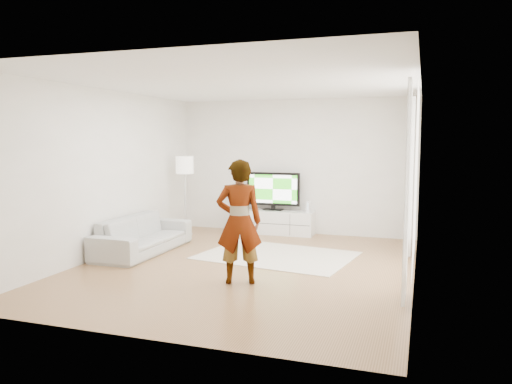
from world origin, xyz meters
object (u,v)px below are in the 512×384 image
(media_console, at_px, (273,222))
(sofa, at_px, (143,235))
(rug, at_px, (277,255))
(floor_lamp, at_px, (185,169))
(television, at_px, (273,190))
(player, at_px, (239,222))

(media_console, bearing_deg, sofa, -124.33)
(rug, bearing_deg, floor_lamp, 152.34)
(media_console, relative_size, sofa, 0.82)
(media_console, height_order, television, television)
(player, distance_m, sofa, 2.65)
(rug, relative_size, sofa, 1.16)
(rug, xyz_separation_m, floor_lamp, (-2.33, 1.22, 1.37))
(media_console, bearing_deg, rug, -71.36)
(television, relative_size, floor_lamp, 0.70)
(player, bearing_deg, rug, -113.04)
(television, bearing_deg, player, -80.47)
(television, relative_size, sofa, 0.53)
(media_console, xyz_separation_m, television, (-0.00, 0.03, 0.68))
(media_console, xyz_separation_m, floor_lamp, (-1.67, -0.71, 1.13))
(floor_lamp, bearing_deg, sofa, -89.03)
(media_console, distance_m, sofa, 2.92)
(rug, xyz_separation_m, sofa, (-2.30, -0.48, 0.31))
(television, relative_size, player, 0.67)
(television, bearing_deg, rug, -71.60)
(rug, relative_size, player, 1.46)
(media_console, distance_m, rug, 2.05)
(player, xyz_separation_m, sofa, (-2.26, 1.25, -0.55))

